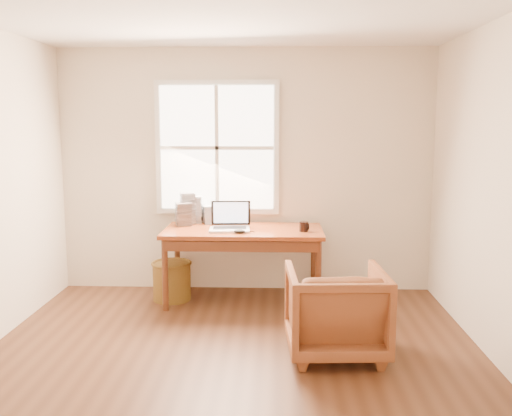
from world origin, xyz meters
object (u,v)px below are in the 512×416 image
at_px(armchair, 336,311).
at_px(wicker_stool, 172,281).
at_px(coffee_mug, 304,227).
at_px(laptop, 229,216).
at_px(cd_stack_a, 195,209).
at_px(desk, 243,231).

relative_size(armchair, wicker_stool, 2.00).
bearing_deg(coffee_mug, wicker_stool, -179.73).
distance_m(laptop, cd_stack_a, 0.59).
distance_m(wicker_stool, coffee_mug, 1.48).
height_order(laptop, cd_stack_a, laptop).
xyz_separation_m(armchair, laptop, (-0.94, 1.24, 0.54)).
distance_m(desk, wicker_stool, 0.91).
bearing_deg(cd_stack_a, desk, -32.51).
height_order(armchair, cd_stack_a, cd_stack_a).
relative_size(wicker_stool, cd_stack_a, 1.34).
bearing_deg(cd_stack_a, laptop, -47.19).
bearing_deg(wicker_stool, desk, 0.00).
bearing_deg(cd_stack_a, armchair, -51.37).
xyz_separation_m(laptop, cd_stack_a, (-0.40, 0.44, -0.00)).
bearing_deg(coffee_mug, armchair, -75.95).
relative_size(wicker_stool, coffee_mug, 3.94).
xyz_separation_m(wicker_stool, laptop, (0.61, -0.10, 0.70)).
bearing_deg(cd_stack_a, wicker_stool, -121.09).
relative_size(desk, wicker_stool, 4.14).
relative_size(wicker_stool, laptop, 0.95).
bearing_deg(laptop, armchair, -56.89).
bearing_deg(laptop, coffee_mug, -4.80).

